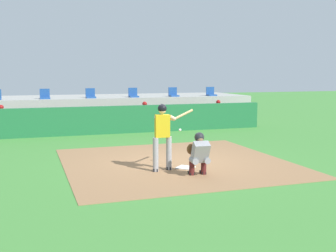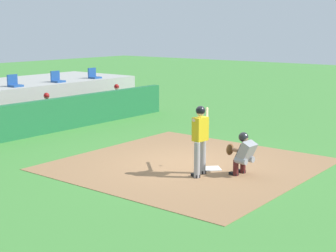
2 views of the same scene
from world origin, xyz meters
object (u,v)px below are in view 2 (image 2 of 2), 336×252
home_plate (212,169)px  stadium_seat_3 (14,83)px  batter_at_plate (200,136)px  stadium_seat_5 (94,75)px  dugout_player_2 (119,99)px  stadium_seat_4 (57,79)px  dugout_player_1 (49,109)px  catcher_crouched (243,152)px

home_plate → stadium_seat_3: (1.08, 10.18, 1.51)m
batter_at_plate → stadium_seat_5: (6.09, 10.25, 0.50)m
home_plate → stadium_seat_5: (5.42, 10.18, 1.51)m
stadium_seat_3 → dugout_player_2: bearing=-27.8°
stadium_seat_4 → stadium_seat_3: bearing=180.0°
stadium_seat_5 → batter_at_plate: bearing=-120.7°
dugout_player_2 → stadium_seat_4: stadium_seat_4 is taller
stadium_seat_4 → batter_at_plate: bearing=-110.9°
dugout_player_1 → stadium_seat_3: stadium_seat_3 is taller
catcher_crouched → dugout_player_1: (1.14, 9.05, 0.06)m
catcher_crouched → stadium_seat_4: size_ratio=3.47×
catcher_crouched → stadium_seat_4: 11.59m
dugout_player_1 → stadium_seat_5: 4.81m
batter_at_plate → dugout_player_2: 9.96m
catcher_crouched → stadium_seat_5: bearing=64.0°
dugout_player_1 → stadium_seat_4: stadium_seat_4 is taller
dugout_player_2 → stadium_seat_3: bearing=152.2°
dugout_player_2 → stadium_seat_4: bearing=129.8°
batter_at_plate → catcher_crouched: bearing=-50.9°
home_plate → catcher_crouched: bearing=-89.5°
dugout_player_1 → dugout_player_2: size_ratio=1.00×
batter_at_plate → catcher_crouched: batter_at_plate is taller
batter_at_plate → stadium_seat_4: (3.92, 10.25, 0.50)m
home_plate → stadium_seat_5: stadium_seat_5 is taller
batter_at_plate → catcher_crouched: (0.68, -0.84, -0.43)m
batter_at_plate → stadium_seat_5: stadium_seat_5 is taller
dugout_player_2 → stadium_seat_5: stadium_seat_5 is taller
stadium_seat_4 → dugout_player_1: bearing=-136.0°
home_plate → catcher_crouched: (0.01, -0.91, 0.59)m
stadium_seat_4 → stadium_seat_5: bearing=0.0°
batter_at_plate → dugout_player_1: bearing=77.5°
stadium_seat_4 → catcher_crouched: bearing=-106.3°
stadium_seat_3 → home_plate: bearing=-96.1°
dugout_player_1 → stadium_seat_3: 2.21m
home_plate → batter_at_plate: size_ratio=0.24×
dugout_player_1 → dugout_player_2: 3.80m
home_plate → dugout_player_1: 8.25m
catcher_crouched → dugout_player_1: 9.13m
catcher_crouched → stadium_seat_5: stadium_seat_5 is taller
batter_at_plate → stadium_seat_5: 11.93m
batter_at_plate → stadium_seat_3: (1.75, 10.25, 0.50)m
dugout_player_1 → stadium_seat_3: bearing=91.7°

